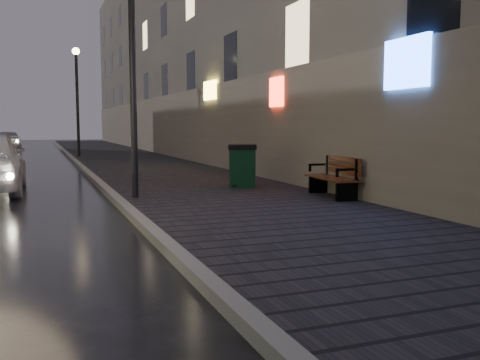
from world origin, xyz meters
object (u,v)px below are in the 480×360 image
object	(u,v)px
lamp_far	(77,88)
car_far	(7,140)
trash_bin	(242,165)
bench	(335,176)
lamp_near	(132,39)

from	to	relation	value
lamp_far	car_far	distance (m)	13.93
trash_bin	car_far	world-z (taller)	car_far
lamp_far	bench	size ratio (longest dim) A/B	2.98
lamp_near	bench	distance (m)	5.20
bench	trash_bin	bearing A→B (deg)	121.66
trash_bin	lamp_near	bearing A→B (deg)	-140.33
lamp_near	car_far	world-z (taller)	lamp_near
lamp_near	bench	xyz separation A→B (m)	(4.07, -1.44, -2.90)
lamp_far	bench	distance (m)	18.14
lamp_far	car_far	bearing A→B (deg)	106.30
bench	trash_bin	distance (m)	2.76
lamp_near	bench	size ratio (longest dim) A/B	2.98
lamp_near	bench	world-z (taller)	lamp_near
lamp_far	bench	bearing A→B (deg)	-76.87
bench	lamp_far	bearing A→B (deg)	109.09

